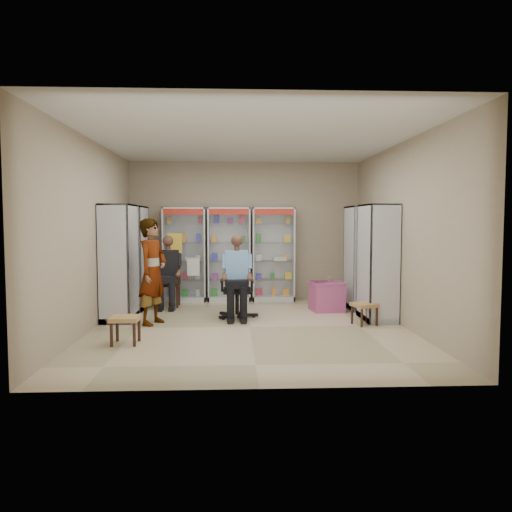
{
  "coord_description": "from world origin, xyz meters",
  "views": [
    {
      "loc": [
        -0.26,
        -7.98,
        1.71
      ],
      "look_at": [
        0.14,
        0.7,
        1.1
      ],
      "focal_mm": 35.0,
      "sensor_mm": 36.0,
      "label": 1
    }
  ],
  "objects_px": {
    "cabinet_right_far": "(361,258)",
    "standing_man": "(153,272)",
    "wooden_chair": "(169,283)",
    "office_chair": "(237,287)",
    "cabinet_back_mid": "(229,254)",
    "pink_trunk": "(327,296)",
    "woven_stool_a": "(364,314)",
    "cabinet_right_near": "(377,262)",
    "cabinet_back_left": "(185,254)",
    "cabinet_back_right": "(273,254)",
    "woven_stool_b": "(126,330)",
    "cabinet_left_far": "(132,258)",
    "cabinet_left_near": "(119,262)",
    "seated_shopkeeper": "(237,279)"
  },
  "relations": [
    {
      "from": "wooden_chair",
      "to": "office_chair",
      "type": "relative_size",
      "value": 0.86
    },
    {
      "from": "cabinet_back_mid",
      "to": "cabinet_back_right",
      "type": "distance_m",
      "value": 0.95
    },
    {
      "from": "cabinet_right_far",
      "to": "cabinet_right_near",
      "type": "height_order",
      "value": "same"
    },
    {
      "from": "cabinet_back_mid",
      "to": "woven_stool_b",
      "type": "relative_size",
      "value": 5.16
    },
    {
      "from": "pink_trunk",
      "to": "standing_man",
      "type": "distance_m",
      "value": 3.36
    },
    {
      "from": "cabinet_right_far",
      "to": "cabinet_right_near",
      "type": "relative_size",
      "value": 1.0
    },
    {
      "from": "seated_shopkeeper",
      "to": "standing_man",
      "type": "distance_m",
      "value": 1.48
    },
    {
      "from": "cabinet_right_near",
      "to": "office_chair",
      "type": "bearing_deg",
      "value": 82.98
    },
    {
      "from": "cabinet_back_right",
      "to": "cabinet_left_near",
      "type": "height_order",
      "value": "same"
    },
    {
      "from": "cabinet_back_left",
      "to": "cabinet_back_mid",
      "type": "bearing_deg",
      "value": 0.0
    },
    {
      "from": "cabinet_right_far",
      "to": "cabinet_left_near",
      "type": "distance_m",
      "value": 4.55
    },
    {
      "from": "cabinet_back_left",
      "to": "seated_shopkeeper",
      "type": "xyz_separation_m",
      "value": [
        1.1,
        -1.98,
        -0.31
      ]
    },
    {
      "from": "cabinet_left_near",
      "to": "woven_stool_b",
      "type": "distance_m",
      "value": 1.98
    },
    {
      "from": "wooden_chair",
      "to": "woven_stool_b",
      "type": "height_order",
      "value": "wooden_chair"
    },
    {
      "from": "cabinet_right_far",
      "to": "office_chair",
      "type": "xyz_separation_m",
      "value": [
        -2.43,
        -0.8,
        -0.46
      ]
    },
    {
      "from": "cabinet_left_near",
      "to": "woven_stool_a",
      "type": "relative_size",
      "value": 5.56
    },
    {
      "from": "office_chair",
      "to": "woven_stool_a",
      "type": "relative_size",
      "value": 3.02
    },
    {
      "from": "cabinet_left_far",
      "to": "woven_stool_a",
      "type": "bearing_deg",
      "value": 67.32
    },
    {
      "from": "cabinet_right_far",
      "to": "office_chair",
      "type": "relative_size",
      "value": 1.84
    },
    {
      "from": "cabinet_back_left",
      "to": "cabinet_back_mid",
      "type": "height_order",
      "value": "same"
    },
    {
      "from": "cabinet_back_left",
      "to": "cabinet_right_near",
      "type": "height_order",
      "value": "same"
    },
    {
      "from": "pink_trunk",
      "to": "woven_stool_b",
      "type": "distance_m",
      "value": 4.1
    },
    {
      "from": "cabinet_right_near",
      "to": "office_chair",
      "type": "distance_m",
      "value": 2.49
    },
    {
      "from": "cabinet_right_near",
      "to": "office_chair",
      "type": "height_order",
      "value": "cabinet_right_near"
    },
    {
      "from": "cabinet_back_mid",
      "to": "office_chair",
      "type": "distance_m",
      "value": 1.99
    },
    {
      "from": "cabinet_left_far",
      "to": "office_chair",
      "type": "xyz_separation_m",
      "value": [
        2.03,
        -1.0,
        -0.46
      ]
    },
    {
      "from": "wooden_chair",
      "to": "cabinet_back_mid",
      "type": "bearing_deg",
      "value": 31.31
    },
    {
      "from": "seated_shopkeeper",
      "to": "cabinet_back_left",
      "type": "bearing_deg",
      "value": 119.62
    },
    {
      "from": "office_chair",
      "to": "wooden_chair",
      "type": "bearing_deg",
      "value": 138.91
    },
    {
      "from": "cabinet_back_right",
      "to": "woven_stool_b",
      "type": "relative_size",
      "value": 5.16
    },
    {
      "from": "pink_trunk",
      "to": "woven_stool_a",
      "type": "relative_size",
      "value": 1.6
    },
    {
      "from": "cabinet_left_near",
      "to": "wooden_chair",
      "type": "distance_m",
      "value": 1.56
    },
    {
      "from": "cabinet_right_near",
      "to": "cabinet_left_far",
      "type": "relative_size",
      "value": 1.0
    },
    {
      "from": "cabinet_right_near",
      "to": "woven_stool_a",
      "type": "xyz_separation_m",
      "value": [
        -0.33,
        -0.43,
        -0.82
      ]
    },
    {
      "from": "wooden_chair",
      "to": "cabinet_left_far",
      "type": "bearing_deg",
      "value": -163.61
    },
    {
      "from": "office_chair",
      "to": "woven_stool_b",
      "type": "height_order",
      "value": "office_chair"
    },
    {
      "from": "cabinet_back_mid",
      "to": "woven_stool_b",
      "type": "bearing_deg",
      "value": -110.57
    },
    {
      "from": "cabinet_right_far",
      "to": "standing_man",
      "type": "distance_m",
      "value": 4.04
    },
    {
      "from": "seated_shopkeeper",
      "to": "woven_stool_b",
      "type": "height_order",
      "value": "seated_shopkeeper"
    },
    {
      "from": "woven_stool_b",
      "to": "standing_man",
      "type": "xyz_separation_m",
      "value": [
        0.17,
        1.34,
        0.68
      ]
    },
    {
      "from": "wooden_chair",
      "to": "office_chair",
      "type": "height_order",
      "value": "office_chair"
    },
    {
      "from": "woven_stool_a",
      "to": "standing_man",
      "type": "bearing_deg",
      "value": 176.37
    },
    {
      "from": "standing_man",
      "to": "woven_stool_b",
      "type": "bearing_deg",
      "value": -164.25
    },
    {
      "from": "cabinet_back_right",
      "to": "cabinet_right_far",
      "type": "bearing_deg",
      "value": -34.73
    },
    {
      "from": "cabinet_back_right",
      "to": "pink_trunk",
      "type": "relative_size",
      "value": 3.47
    },
    {
      "from": "cabinet_back_mid",
      "to": "pink_trunk",
      "type": "relative_size",
      "value": 3.47
    },
    {
      "from": "office_chair",
      "to": "cabinet_back_right",
      "type": "bearing_deg",
      "value": 68.09
    },
    {
      "from": "wooden_chair",
      "to": "woven_stool_a",
      "type": "height_order",
      "value": "wooden_chair"
    },
    {
      "from": "cabinet_right_far",
      "to": "pink_trunk",
      "type": "relative_size",
      "value": 3.47
    },
    {
      "from": "cabinet_back_mid",
      "to": "wooden_chair",
      "type": "xyz_separation_m",
      "value": [
        -1.2,
        -0.73,
        -0.53
      ]
    }
  ]
}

